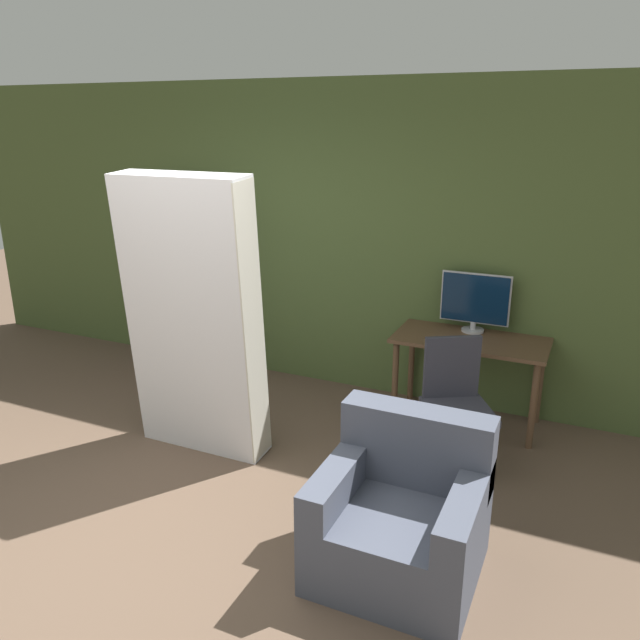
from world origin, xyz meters
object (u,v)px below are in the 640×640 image
(monitor, at_px, (475,301))
(mattress_near, at_px, (194,319))
(bookshelf, at_px, (180,282))
(armchair, at_px, (402,516))
(office_chair, at_px, (455,419))

(monitor, xyz_separation_m, mattress_near, (-1.69, -1.44, 0.04))
(bookshelf, distance_m, mattress_near, 1.85)
(mattress_near, bearing_deg, armchair, -19.78)
(monitor, xyz_separation_m, armchair, (0.06, -2.07, -0.66))
(monitor, bearing_deg, mattress_near, -139.70)
(office_chair, bearing_deg, armchair, -91.33)
(armchair, bearing_deg, monitor, 91.74)
(mattress_near, relative_size, armchair, 2.40)
(bookshelf, height_order, mattress_near, mattress_near)
(office_chair, bearing_deg, monitor, 95.50)
(monitor, bearing_deg, armchair, -88.26)
(monitor, distance_m, mattress_near, 2.22)
(monitor, relative_size, office_chair, 0.59)
(office_chair, xyz_separation_m, mattress_near, (-1.78, -0.51, 0.64))
(office_chair, relative_size, armchair, 1.10)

